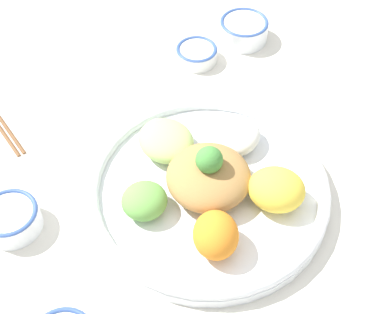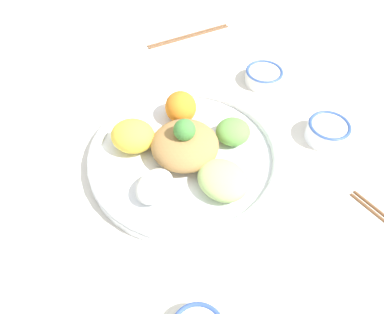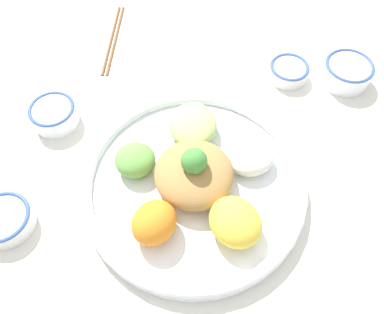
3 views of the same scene
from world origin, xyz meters
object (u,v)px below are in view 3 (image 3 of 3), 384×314
at_px(sauce_bowl_red, 289,71).
at_px(rice_bowl_blue, 54,114).
at_px(salad_platter, 194,181).
at_px(rice_bowl_plain, 347,72).
at_px(chopsticks_pair_far, 113,38).
at_px(sauce_bowl_dark, 5,220).

height_order(sauce_bowl_red, rice_bowl_blue, rice_bowl_blue).
bearing_deg(salad_platter, rice_bowl_blue, -150.60).
height_order(salad_platter, rice_bowl_blue, salad_platter).
relative_size(rice_bowl_blue, rice_bowl_plain, 0.89).
height_order(rice_bowl_plain, chopsticks_pair_far, rice_bowl_plain).
relative_size(sauce_bowl_dark, rice_bowl_plain, 0.91).
height_order(salad_platter, sauce_bowl_dark, salad_platter).
xyz_separation_m(sauce_bowl_dark, chopsticks_pair_far, (-0.32, 0.35, -0.02)).
bearing_deg(sauce_bowl_dark, salad_platter, 70.50).
height_order(rice_bowl_blue, chopsticks_pair_far, rice_bowl_blue).
xyz_separation_m(sauce_bowl_red, rice_bowl_plain, (0.07, 0.10, 0.01)).
distance_m(sauce_bowl_red, rice_bowl_plain, 0.12).
distance_m(sauce_bowl_dark, rice_bowl_plain, 0.71).
relative_size(rice_bowl_blue, sauce_bowl_dark, 0.97).
relative_size(salad_platter, sauce_bowl_dark, 4.26).
height_order(salad_platter, sauce_bowl_red, salad_platter).
distance_m(rice_bowl_blue, chopsticks_pair_far, 0.25).
xyz_separation_m(salad_platter, rice_bowl_plain, (-0.05, 0.41, -0.00)).
relative_size(salad_platter, rice_bowl_plain, 3.88).
distance_m(salad_platter, rice_bowl_blue, 0.31).
bearing_deg(salad_platter, sauce_bowl_red, 111.42).
xyz_separation_m(sauce_bowl_red, rice_bowl_blue, (-0.15, -0.47, 0.01)).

